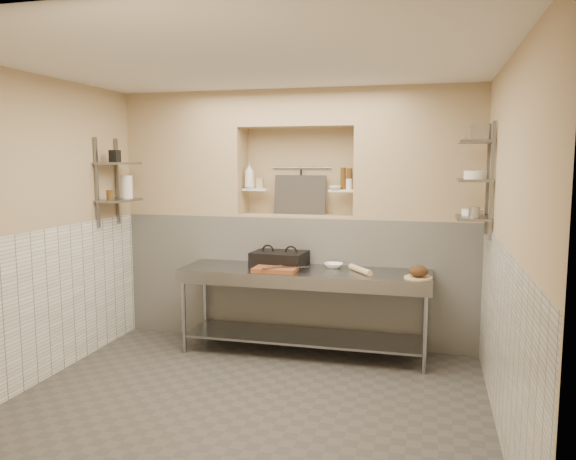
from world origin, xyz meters
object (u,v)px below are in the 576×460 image
(panini_press, at_px, (279,259))
(bowl_alcove, at_px, (335,188))
(cutting_board, at_px, (276,269))
(bread_loaf, at_px, (418,271))
(rolling_pin, at_px, (360,270))
(bottle_soap, at_px, (249,176))
(jug_left, at_px, (127,187))
(prep_table, at_px, (304,294))
(mixing_bowl, at_px, (334,265))

(panini_press, height_order, bowl_alcove, bowl_alcove)
(cutting_board, distance_m, bread_loaf, 1.43)
(rolling_pin, xyz_separation_m, bottle_soap, (-1.34, 0.52, 0.93))
(panini_press, distance_m, jug_left, 1.89)
(prep_table, height_order, rolling_pin, rolling_pin)
(mixing_bowl, bearing_deg, panini_press, -177.21)
(bread_loaf, xyz_separation_m, jug_left, (-3.20, 0.17, 0.77))
(bottle_soap, height_order, bowl_alcove, bottle_soap)
(panini_press, bearing_deg, prep_table, -24.73)
(bottle_soap, bearing_deg, bowl_alcove, 0.05)
(mixing_bowl, distance_m, jug_left, 2.46)
(rolling_pin, height_order, jug_left, jug_left)
(mixing_bowl, bearing_deg, jug_left, -175.85)
(prep_table, xyz_separation_m, panini_press, (-0.31, 0.18, 0.33))
(prep_table, bearing_deg, bread_loaf, -6.76)
(mixing_bowl, xyz_separation_m, jug_left, (-2.32, -0.17, 0.81))
(panini_press, xyz_separation_m, rolling_pin, (0.89, -0.17, -0.05))
(prep_table, relative_size, bread_loaf, 14.09)
(bottle_soap, relative_size, jug_left, 1.17)
(prep_table, xyz_separation_m, cutting_board, (-0.27, -0.12, 0.28))
(cutting_board, xyz_separation_m, bottle_soap, (-0.49, 0.64, 0.94))
(prep_table, relative_size, cutting_board, 5.85)
(cutting_board, relative_size, mixing_bowl, 2.22)
(cutting_board, xyz_separation_m, mixing_bowl, (0.54, 0.33, 0.00))
(panini_press, bearing_deg, jug_left, -170.67)
(bread_loaf, xyz_separation_m, bottle_soap, (-1.92, 0.66, 0.89))
(cutting_board, bearing_deg, panini_press, 98.09)
(rolling_pin, distance_m, bowl_alcove, 1.02)
(cutting_board, height_order, bowl_alcove, bowl_alcove)
(prep_table, xyz_separation_m, jug_left, (-2.04, 0.04, 1.10))
(rolling_pin, bearing_deg, prep_table, -179.77)
(panini_press, relative_size, mixing_bowl, 2.98)
(panini_press, distance_m, mixing_bowl, 0.59)
(cutting_board, bearing_deg, bowl_alcove, 52.23)
(rolling_pin, bearing_deg, bowl_alcove, 124.24)
(bread_loaf, relative_size, bowl_alcove, 1.38)
(panini_press, relative_size, bottle_soap, 2.01)
(cutting_board, distance_m, mixing_bowl, 0.64)
(cutting_board, bearing_deg, jug_left, 174.86)
(bowl_alcove, bearing_deg, bottle_soap, -179.95)
(prep_table, relative_size, bottle_soap, 8.78)
(rolling_pin, bearing_deg, panini_press, 169.04)
(cutting_board, xyz_separation_m, bread_loaf, (1.43, -0.01, 0.05))
(jug_left, bearing_deg, bottle_soap, 20.68)
(mixing_bowl, bearing_deg, bowl_alcove, 98.28)
(panini_press, bearing_deg, bread_loaf, -7.30)
(prep_table, height_order, bread_loaf, bread_loaf)
(rolling_pin, relative_size, bottle_soap, 1.35)
(panini_press, height_order, cutting_board, panini_press)
(panini_press, height_order, rolling_pin, panini_press)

